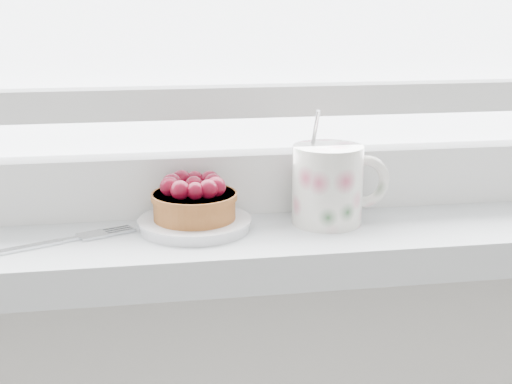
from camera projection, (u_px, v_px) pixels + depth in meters
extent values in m
cube|color=silver|center=(253.00, 243.00, 0.80)|extent=(1.60, 0.20, 0.04)
cube|color=white|center=(243.00, 180.00, 0.85)|extent=(1.30, 0.05, 0.07)
cube|color=white|center=(243.00, 101.00, 0.82)|extent=(1.30, 0.04, 0.04)
cylinder|color=white|center=(195.00, 224.00, 0.78)|extent=(0.12, 0.12, 0.01)
cylinder|color=brown|center=(194.00, 206.00, 0.77)|extent=(0.09, 0.09, 0.03)
cylinder|color=brown|center=(194.00, 196.00, 0.77)|extent=(0.09, 0.09, 0.01)
sphere|color=#4C0513|center=(194.00, 185.00, 0.77)|extent=(0.02, 0.02, 0.02)
sphere|color=#4C0513|center=(213.00, 183.00, 0.78)|extent=(0.02, 0.02, 0.02)
sphere|color=#4C0513|center=(210.00, 180.00, 0.79)|extent=(0.02, 0.02, 0.02)
sphere|color=#4C0513|center=(195.00, 180.00, 0.79)|extent=(0.02, 0.02, 0.02)
sphere|color=#4C0513|center=(181.00, 180.00, 0.79)|extent=(0.02, 0.02, 0.02)
sphere|color=#4C0513|center=(172.00, 184.00, 0.77)|extent=(0.02, 0.02, 0.02)
sphere|color=#4C0513|center=(170.00, 187.00, 0.76)|extent=(0.02, 0.02, 0.02)
sphere|color=#4C0513|center=(180.00, 190.00, 0.75)|extent=(0.02, 0.02, 0.02)
sphere|color=#4C0513|center=(195.00, 191.00, 0.75)|extent=(0.02, 0.02, 0.02)
sphere|color=#4C0513|center=(208.00, 189.00, 0.75)|extent=(0.02, 0.02, 0.02)
sphere|color=#4C0513|center=(216.00, 187.00, 0.76)|extent=(0.02, 0.02, 0.02)
cylinder|color=silver|center=(327.00, 185.00, 0.79)|extent=(0.08, 0.08, 0.09)
cylinder|color=black|center=(328.00, 149.00, 0.78)|extent=(0.07, 0.07, 0.01)
torus|color=silver|center=(364.00, 181.00, 0.80)|extent=(0.06, 0.01, 0.06)
cylinder|color=silver|center=(315.00, 133.00, 0.79)|extent=(0.01, 0.02, 0.05)
cube|color=silver|center=(11.00, 250.00, 0.71)|extent=(0.10, 0.05, 0.00)
cube|color=silver|center=(71.00, 239.00, 0.74)|extent=(0.02, 0.02, 0.00)
cube|color=silver|center=(92.00, 235.00, 0.76)|extent=(0.04, 0.03, 0.00)
cube|color=silver|center=(122.00, 233.00, 0.76)|extent=(0.03, 0.02, 0.00)
cube|color=silver|center=(119.00, 231.00, 0.77)|extent=(0.03, 0.02, 0.00)
cube|color=silver|center=(117.00, 230.00, 0.77)|extent=(0.03, 0.02, 0.00)
cube|color=silver|center=(115.00, 228.00, 0.78)|extent=(0.03, 0.02, 0.00)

